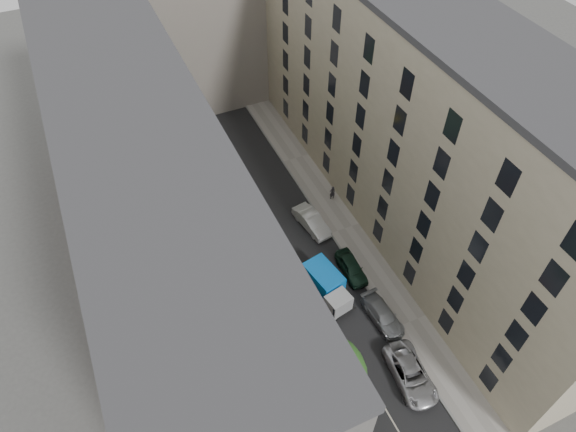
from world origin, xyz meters
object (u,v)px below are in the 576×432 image
car_left_4 (236,214)px  car_right_2 (351,267)px  tree_mid (209,189)px  pedestrian (332,193)px  car_left_3 (255,258)px  car_right_1 (383,315)px  car_right_3 (312,221)px  tarp_truck (327,286)px  car_left_5 (215,178)px  car_left_1 (321,362)px  car_left_6 (198,145)px  car_right_0 (410,374)px  tree_far (178,110)px  lamp_post (267,271)px  tree_near (326,379)px

car_left_4 → car_right_2: car_left_4 is taller
tree_mid → pedestrian: size_ratio=5.17×
car_left_3 → tree_mid: tree_mid is taller
car_right_1 → car_right_3: bearing=90.8°
tarp_truck → car_left_5: 17.35m
car_left_1 → tarp_truck: bearing=63.9°
car_right_3 → car_right_2: bearing=-91.7°
pedestrian → car_left_6: bearing=-45.6°
car_left_6 → car_right_0: size_ratio=1.01×
car_right_3 → pedestrian: (3.43, 2.43, 0.18)m
car_left_1 → car_left_4: car_left_4 is taller
car_right_0 → pedestrian: pedestrian is taller
car_left_3 → car_left_5: (0.00, 11.20, -0.06)m
car_left_6 → car_left_5: bearing=-99.1°
car_left_5 → car_left_4: bearing=-83.7°
car_left_1 → tree_mid: bearing=105.2°
car_right_2 → tree_far: bearing=115.3°
car_left_3 → car_left_1: bearing=-87.5°
car_left_4 → car_right_1: bearing=-57.1°
car_left_1 → car_right_3: 14.15m
car_left_3 → car_right_2: size_ratio=1.19×
lamp_post → car_left_3: bearing=82.1°
tree_far → car_right_1: bearing=-71.4°
car_left_6 → car_left_4: bearing=-98.0°
car_right_3 → pedestrian: bearing=26.3°
car_left_4 → car_right_3: (6.20, -3.80, 0.03)m
car_right_2 → tree_near: 14.34m
tarp_truck → car_left_5: tarp_truck is taller
tree_mid → lamp_post: bearing=-81.2°
car_right_2 → car_right_3: bearing=99.8°
car_left_1 → pedestrian: 17.88m
car_right_2 → car_right_1: bearing=-87.6°
car_left_6 → pedestrian: bearing=-61.0°
car_left_6 → tree_far: (-1.48, -0.59, 5.40)m
car_left_4 → tree_near: bearing=-84.9°
car_left_1 → car_left_4: (-0.60, 16.80, 0.03)m
car_right_2 → pedestrian: pedestrian is taller
car_left_5 → car_right_1: bearing=-66.7°
car_right_2 → tree_mid: tree_mid is taller
car_right_1 → tree_mid: bearing=119.0°
car_right_1 → lamp_post: bearing=142.7°
car_left_5 → tree_near: size_ratio=0.42×
tarp_truck → tree_far: tree_far is taller
car_right_0 → lamp_post: size_ratio=0.75×
tarp_truck → car_right_3: size_ratio=1.19×
car_left_1 → lamp_post: (-1.40, 6.86, 3.80)m
car_right_2 → pedestrian: bearing=75.5°
car_right_1 → car_left_4: bearing=111.5°
car_left_5 → car_right_0: car_right_0 is taller
car_left_1 → lamp_post: size_ratio=0.59×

